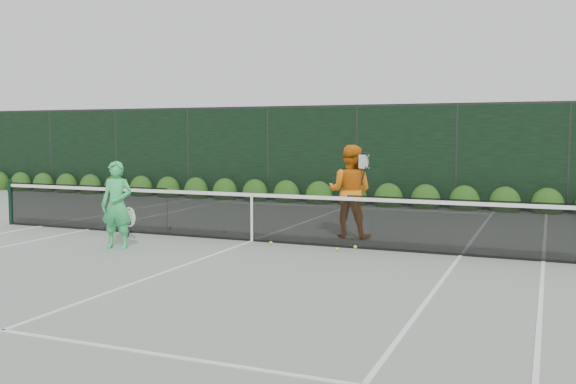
% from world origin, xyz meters
% --- Properties ---
extents(ground, '(80.00, 80.00, 0.00)m').
position_xyz_m(ground, '(0.00, 0.00, 0.00)').
color(ground, gray).
rests_on(ground, ground).
extents(tennis_net, '(12.90, 0.10, 1.07)m').
position_xyz_m(tennis_net, '(-0.02, 0.00, 0.53)').
color(tennis_net, black).
rests_on(tennis_net, ground).
extents(player_woman, '(0.69, 0.52, 1.66)m').
position_xyz_m(player_woman, '(-2.02, -1.68, 0.83)').
color(player_woman, '#39C467').
rests_on(player_woman, ground).
extents(player_man, '(0.97, 0.74, 1.94)m').
position_xyz_m(player_man, '(1.68, 1.23, 0.97)').
color(player_man, orange).
rests_on(player_man, ground).
extents(court_lines, '(11.03, 23.83, 0.01)m').
position_xyz_m(court_lines, '(0.00, 0.00, 0.01)').
color(court_lines, white).
rests_on(court_lines, ground).
extents(windscreen_fence, '(32.00, 21.07, 3.06)m').
position_xyz_m(windscreen_fence, '(0.00, -2.71, 1.51)').
color(windscreen_fence, black).
rests_on(windscreen_fence, ground).
extents(hedge_row, '(31.66, 0.65, 0.94)m').
position_xyz_m(hedge_row, '(-0.00, 7.15, 0.23)').
color(hedge_row, '#15380F').
rests_on(hedge_row, ground).
extents(tennis_balls, '(4.66, 1.46, 0.07)m').
position_xyz_m(tennis_balls, '(0.50, 0.32, 0.03)').
color(tennis_balls, '#B5E933').
rests_on(tennis_balls, ground).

